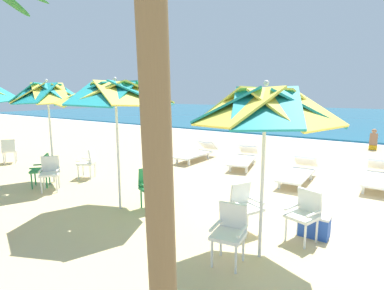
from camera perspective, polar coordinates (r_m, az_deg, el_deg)
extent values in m
plane|color=#D3B784|center=(7.20, 22.85, -10.95)|extent=(80.00, 80.00, 0.00)
cube|color=#19607F|center=(35.02, 32.41, 4.31)|extent=(80.00, 36.00, 0.10)
cube|color=white|center=(16.84, 29.82, 0.10)|extent=(80.00, 0.70, 0.01)
cylinder|color=silver|center=(4.59, 13.00, -8.19)|extent=(0.05, 0.05, 2.11)
cube|color=teal|center=(4.42, 20.34, 6.92)|extent=(1.16, 1.12, 0.53)
cube|color=#EFDB4C|center=(4.76, 17.91, 7.22)|extent=(1.11, 1.19, 0.53)
cube|color=teal|center=(4.89, 13.45, 7.47)|extent=(1.12, 1.16, 0.53)
cube|color=#EFDB4C|center=(4.74, 9.07, 7.55)|extent=(1.19, 1.11, 0.53)
cube|color=teal|center=(4.39, 6.84, 7.44)|extent=(1.16, 1.12, 0.53)
cube|color=#EFDB4C|center=(4.02, 8.52, 7.19)|extent=(1.11, 1.19, 0.53)
cube|color=teal|center=(3.86, 13.82, 6.92)|extent=(1.12, 1.16, 0.53)
cube|color=#EFDB4C|center=(4.04, 18.95, 6.79)|extent=(1.19, 1.11, 0.53)
sphere|color=silver|center=(4.37, 13.78, 11.23)|extent=(0.08, 0.08, 0.08)
cube|color=white|center=(4.55, 6.82, -16.51)|extent=(0.50, 0.50, 0.05)
cube|color=white|center=(4.63, 7.72, -13.00)|extent=(0.43, 0.15, 0.40)
cube|color=white|center=(4.45, 9.37, -15.65)|extent=(0.10, 0.40, 0.03)
cube|color=white|center=(4.57, 4.40, -14.85)|extent=(0.10, 0.40, 0.03)
cylinder|color=white|center=(4.47, 8.22, -20.48)|extent=(0.04, 0.04, 0.41)
cylinder|color=white|center=(4.57, 3.77, -19.65)|extent=(0.04, 0.04, 0.41)
cylinder|color=white|center=(4.76, 9.61, -18.48)|extent=(0.04, 0.04, 0.41)
cylinder|color=white|center=(4.86, 5.43, -17.77)|extent=(0.04, 0.04, 0.41)
cube|color=white|center=(5.55, 10.33, -11.64)|extent=(0.58, 0.58, 0.05)
cube|color=white|center=(5.62, 9.05, -8.90)|extent=(0.26, 0.42, 0.40)
cube|color=white|center=(5.64, 11.92, -10.15)|extent=(0.38, 0.20, 0.03)
cube|color=white|center=(5.39, 8.73, -11.00)|extent=(0.38, 0.20, 0.03)
cylinder|color=white|center=(5.63, 12.86, -13.97)|extent=(0.04, 0.04, 0.41)
cylinder|color=white|center=(5.41, 10.06, -14.88)|extent=(0.04, 0.04, 0.41)
cylinder|color=white|center=(5.87, 10.44, -12.88)|extent=(0.04, 0.04, 0.41)
cylinder|color=white|center=(5.66, 7.67, -13.68)|extent=(0.04, 0.04, 0.41)
cube|color=white|center=(5.45, 19.96, -12.50)|extent=(0.55, 0.55, 0.05)
cube|color=white|center=(5.53, 21.20, -9.75)|extent=(0.43, 0.21, 0.40)
cube|color=white|center=(5.32, 21.90, -11.91)|extent=(0.15, 0.39, 0.03)
cube|color=white|center=(5.51, 18.23, -10.94)|extent=(0.15, 0.39, 0.03)
cylinder|color=white|center=(5.32, 20.45, -15.82)|extent=(0.04, 0.04, 0.41)
cylinder|color=white|center=(5.49, 17.20, -14.83)|extent=(0.04, 0.04, 0.41)
cylinder|color=white|center=(5.60, 22.38, -14.62)|extent=(0.04, 0.04, 0.41)
cylinder|color=white|center=(5.76, 19.24, -13.73)|extent=(0.04, 0.04, 0.41)
cylinder|color=silver|center=(6.52, -13.68, -1.99)|extent=(0.05, 0.05, 2.31)
cube|color=teal|center=(6.16, -9.31, 9.61)|extent=(1.35, 1.25, 0.50)
cube|color=#EFDB4C|center=(6.59, -9.41, 9.61)|extent=(1.26, 1.32, 0.50)
cube|color=teal|center=(6.90, -12.06, 9.52)|extent=(1.25, 1.35, 0.50)
cube|color=#EFDB4C|center=(6.93, -15.72, 9.38)|extent=(1.32, 1.26, 0.50)
cube|color=teal|center=(6.65, -18.63, 9.23)|extent=(1.35, 1.25, 0.50)
cube|color=#EFDB4C|center=(6.22, -19.18, 9.20)|extent=(1.26, 1.32, 0.50)
cube|color=teal|center=(5.88, -16.61, 9.33)|extent=(1.25, 1.35, 0.50)
cube|color=#EFDB4C|center=(5.85, -12.30, 9.51)|extent=(1.32, 1.26, 0.50)
sphere|color=silver|center=(6.39, -14.26, 11.93)|extent=(0.08, 0.08, 0.08)
cube|color=#2D8C4C|center=(6.56, -7.50, -8.17)|extent=(0.57, 0.57, 0.05)
cube|color=#2D8C4C|center=(6.67, -8.32, -5.88)|extent=(0.24, 0.42, 0.40)
cube|color=#2D8C4C|center=(6.62, -5.96, -6.99)|extent=(0.38, 0.18, 0.03)
cube|color=#2D8C4C|center=(6.45, -9.12, -7.52)|extent=(0.38, 0.18, 0.03)
cylinder|color=#2D8C4C|center=(6.57, -5.36, -10.26)|extent=(0.04, 0.04, 0.41)
cylinder|color=#2D8C4C|center=(6.42, -8.16, -10.81)|extent=(0.04, 0.04, 0.41)
cylinder|color=#2D8C4C|center=(6.86, -6.79, -9.40)|extent=(0.04, 0.04, 0.41)
cylinder|color=#2D8C4C|center=(6.72, -9.50, -9.89)|extent=(0.04, 0.04, 0.41)
cylinder|color=silver|center=(9.12, -24.90, 0.49)|extent=(0.05, 0.05, 2.25)
cube|color=teal|center=(8.75, -22.98, 8.95)|extent=(1.04, 1.03, 0.55)
cube|color=#EFDB4C|center=(9.10, -22.50, 8.98)|extent=(1.02, 1.08, 0.55)
cube|color=teal|center=(9.41, -23.73, 8.90)|extent=(1.03, 1.04, 0.55)
cube|color=#EFDB4C|center=(9.50, -25.90, 8.75)|extent=(1.08, 1.02, 0.55)
cube|color=teal|center=(9.32, -27.86, 8.60)|extent=(1.04, 1.03, 0.55)
cube|color=#EFDB4C|center=(8.97, -28.55, 8.54)|extent=(1.02, 1.08, 0.55)
cube|color=teal|center=(8.65, -27.42, 8.63)|extent=(1.03, 1.04, 0.55)
cube|color=#EFDB4C|center=(8.55, -25.06, 8.80)|extent=(1.08, 1.02, 0.55)
sphere|color=silver|center=(9.03, -25.66, 10.87)|extent=(0.08, 0.08, 0.08)
cube|color=white|center=(8.45, -25.16, -4.95)|extent=(0.62, 0.62, 0.05)
cube|color=white|center=(8.59, -25.05, -3.17)|extent=(0.34, 0.38, 0.40)
cube|color=white|center=(8.39, -23.86, -4.18)|extent=(0.33, 0.29, 0.03)
cube|color=white|center=(8.46, -26.55, -4.27)|extent=(0.33, 0.29, 0.03)
cylinder|color=white|center=(8.31, -24.03, -6.77)|extent=(0.04, 0.04, 0.41)
cylinder|color=white|center=(8.37, -26.43, -6.83)|extent=(0.04, 0.04, 0.41)
cylinder|color=white|center=(8.65, -23.70, -6.12)|extent=(0.04, 0.04, 0.41)
cylinder|color=white|center=(8.71, -26.01, -6.18)|extent=(0.04, 0.04, 0.41)
cube|color=#2D8C4C|center=(8.94, -26.63, -4.29)|extent=(0.62, 0.62, 0.05)
cube|color=#2D8C4C|center=(8.85, -25.47, -2.84)|extent=(0.38, 0.35, 0.40)
cube|color=#2D8C4C|center=(8.73, -26.96, -3.90)|extent=(0.29, 0.32, 0.03)
cube|color=#2D8C4C|center=(9.11, -26.41, -3.32)|extent=(0.29, 0.32, 0.03)
cylinder|color=#2D8C4C|center=(8.88, -27.87, -6.04)|extent=(0.04, 0.04, 0.41)
cylinder|color=#2D8C4C|center=(9.21, -27.35, -5.46)|extent=(0.04, 0.04, 0.41)
cylinder|color=#2D8C4C|center=(8.79, -25.64, -6.00)|extent=(0.04, 0.04, 0.41)
cylinder|color=#2D8C4C|center=(9.13, -25.19, -5.42)|extent=(0.04, 0.04, 0.41)
cube|color=white|center=(9.34, -19.24, -3.23)|extent=(0.61, 0.61, 0.05)
cube|color=white|center=(9.22, -18.16, -1.90)|extent=(0.30, 0.41, 0.40)
cube|color=white|center=(9.14, -19.74, -2.83)|extent=(0.36, 0.24, 0.03)
cube|color=white|center=(9.50, -18.83, -2.32)|extent=(0.36, 0.24, 0.03)
cylinder|color=white|center=(9.30, -20.57, -4.83)|extent=(0.04, 0.04, 0.41)
cylinder|color=white|center=(9.62, -19.74, -4.32)|extent=(0.04, 0.04, 0.41)
cylinder|color=white|center=(9.17, -18.54, -4.92)|extent=(0.04, 0.04, 0.41)
cylinder|color=white|center=(9.49, -17.77, -4.39)|extent=(0.04, 0.04, 0.41)
cube|color=#EFDB4C|center=(11.95, -32.11, 8.31)|extent=(1.27, 1.38, 0.61)
cube|color=white|center=(12.48, -31.04, -0.93)|extent=(0.61, 0.61, 0.05)
cube|color=white|center=(12.25, -31.24, -0.05)|extent=(0.30, 0.41, 0.40)
cube|color=white|center=(12.49, -31.99, -0.49)|extent=(0.36, 0.24, 0.03)
cube|color=white|center=(12.43, -30.17, -0.37)|extent=(0.36, 0.24, 0.03)
cylinder|color=white|center=(12.71, -31.64, -1.88)|extent=(0.04, 0.04, 0.41)
cylinder|color=white|center=(12.67, -30.07, -1.77)|extent=(0.04, 0.04, 0.41)
cylinder|color=white|center=(12.37, -31.85, -2.18)|extent=(0.04, 0.04, 0.41)
cylinder|color=white|center=(12.32, -30.23, -2.08)|extent=(0.04, 0.04, 0.41)
cube|color=white|center=(9.20, 31.44, -5.55)|extent=(0.65, 1.70, 0.06)
cube|color=white|center=(10.19, 31.84, -3.13)|extent=(0.61, 0.48, 0.36)
cube|color=white|center=(8.63, 29.43, -7.28)|extent=(0.06, 0.06, 0.22)
cube|color=white|center=(9.86, 30.08, -5.32)|extent=(0.06, 0.06, 0.22)
cube|color=white|center=(8.73, 18.93, -5.39)|extent=(0.69, 1.72, 0.06)
cube|color=white|center=(9.69, 20.52, -2.86)|extent=(0.62, 0.50, 0.36)
cube|color=white|center=(8.11, 19.54, -7.59)|extent=(0.06, 0.06, 0.22)
cube|color=white|center=(8.23, 16.05, -7.15)|extent=(0.06, 0.06, 0.22)
cube|color=white|center=(9.31, 21.38, -5.48)|extent=(0.06, 0.06, 0.22)
cube|color=white|center=(9.42, 18.32, -5.13)|extent=(0.06, 0.06, 0.22)
cube|color=white|center=(10.18, 9.44, -2.86)|extent=(1.02, 1.80, 0.06)
cube|color=white|center=(11.16, 10.54, -0.80)|extent=(0.70, 0.61, 0.36)
cube|color=white|center=(9.56, 10.16, -4.58)|extent=(0.06, 0.06, 0.22)
cube|color=white|center=(9.66, 7.17, -4.35)|extent=(0.06, 0.06, 0.22)
cube|color=white|center=(10.78, 11.43, -2.98)|extent=(0.06, 0.06, 0.22)
cube|color=white|center=(10.87, 8.76, -2.80)|extent=(0.06, 0.06, 0.22)
cube|color=white|center=(10.98, 0.20, -1.81)|extent=(0.65, 1.70, 0.06)
cube|color=white|center=(11.82, 3.06, -0.07)|extent=(0.61, 0.48, 0.36)
cube|color=white|center=(10.35, -0.60, -3.31)|extent=(0.06, 0.06, 0.22)
cube|color=white|center=(10.64, -2.87, -2.96)|extent=(0.06, 0.06, 0.22)
cube|color=white|center=(11.40, 3.06, -2.11)|extent=(0.06, 0.06, 0.22)
cube|color=white|center=(11.66, 0.90, -1.82)|extent=(0.06, 0.06, 0.22)
cylinder|color=brown|center=(2.42, -6.78, 5.11)|extent=(0.25, 0.40, 4.52)
cube|color=blue|center=(5.83, 21.99, -13.90)|extent=(0.48, 0.32, 0.36)
cube|color=white|center=(5.76, 22.12, -12.07)|extent=(0.50, 0.34, 0.04)
cube|color=yellow|center=(15.46, 30.80, -0.38)|extent=(0.30, 0.24, 0.20)
cube|color=#9E7051|center=(15.38, 30.91, 0.93)|extent=(0.30, 0.25, 0.54)
sphere|color=#9E7051|center=(15.33, 31.02, 2.25)|extent=(0.20, 0.20, 0.20)
cube|color=#9E7051|center=(15.85, 30.89, -0.27)|extent=(0.26, 0.76, 0.14)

